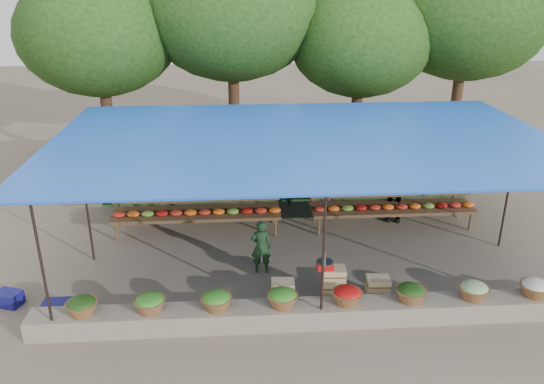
{
  "coord_description": "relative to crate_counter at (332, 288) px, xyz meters",
  "views": [
    {
      "loc": [
        -1.47,
        -10.98,
        5.99
      ],
      "look_at": [
        -0.68,
        0.2,
        1.48
      ],
      "focal_mm": 35.0,
      "sensor_mm": 36.0,
      "label": 1
    }
  ],
  "objects": [
    {
      "name": "blue_crate_back",
      "position": [
        -5.31,
        -0.09,
        -0.16
      ],
      "size": [
        0.51,
        0.37,
        0.3
      ],
      "primitive_type": "cube",
      "rotation": [
        0.0,
        0.0,
        -0.02
      ],
      "color": "navy",
      "rests_on": "ground"
    },
    {
      "name": "ground",
      "position": [
        -0.34,
        2.09,
        -0.31
      ],
      "size": [
        60.0,
        60.0,
        0.0
      ],
      "primitive_type": "plane",
      "color": "#625A48",
      "rests_on": "ground"
    },
    {
      "name": "tree_row",
      "position": [
        0.16,
        8.18,
        4.39
      ],
      "size": [
        16.51,
        5.5,
        7.12
      ],
      "color": "#311A12",
      "rests_on": "ground"
    },
    {
      "name": "fruit_table_right",
      "position": [
        2.17,
        3.44,
        0.3
      ],
      "size": [
        4.21,
        0.95,
        0.93
      ],
      "color": "#4D331F",
      "rests_on": "ground"
    },
    {
      "name": "stall_canopy",
      "position": [
        -0.34,
        2.16,
        2.36
      ],
      "size": [
        10.8,
        6.6,
        2.82
      ],
      "color": "black",
      "rests_on": "ground"
    },
    {
      "name": "blue_crate_front",
      "position": [
        -6.36,
        0.35,
        -0.17
      ],
      "size": [
        0.57,
        0.49,
        0.29
      ],
      "primitive_type": "cube",
      "rotation": [
        0.0,
        0.0,
        -0.35
      ],
      "color": "navy",
      "rests_on": "ground"
    },
    {
      "name": "stone_curb",
      "position": [
        -0.34,
        -0.66,
        -0.11
      ],
      "size": [
        10.6,
        0.55,
        0.4
      ],
      "primitive_type": "cube",
      "color": "#6C6656",
      "rests_on": "ground"
    },
    {
      "name": "vendor_seated",
      "position": [
        -1.33,
        1.27,
        0.3
      ],
      "size": [
        0.45,
        0.3,
        1.23
      ],
      "primitive_type": "imported",
      "rotation": [
        0.0,
        0.0,
        3.12
      ],
      "color": "#17331A",
      "rests_on": "ground"
    },
    {
      "name": "customer_right",
      "position": [
        2.3,
        3.73,
        0.56
      ],
      "size": [
        1.1,
        0.65,
        1.75
      ],
      "primitive_type": "imported",
      "rotation": [
        0.0,
        0.0,
        -0.24
      ],
      "color": "slate",
      "rests_on": "ground"
    },
    {
      "name": "crate_counter",
      "position": [
        0.0,
        0.0,
        0.0
      ],
      "size": [
        2.37,
        0.37,
        0.77
      ],
      "color": "tan",
      "rests_on": "ground"
    },
    {
      "name": "weighing_scale",
      "position": [
        -0.16,
        0.0,
        0.54
      ],
      "size": [
        0.32,
        0.32,
        0.34
      ],
      "color": "red",
      "rests_on": "crate_counter"
    },
    {
      "name": "customer_left",
      "position": [
        -3.59,
        4.36,
        0.57
      ],
      "size": [
        1.05,
        0.95,
        1.76
      ],
      "primitive_type": "imported",
      "rotation": [
        0.0,
        0.0,
        0.4
      ],
      "color": "slate",
      "rests_on": "ground"
    },
    {
      "name": "netting_backdrop",
      "position": [
        -0.34,
        5.24,
        0.94
      ],
      "size": [
        10.6,
        0.06,
        2.5
      ],
      "primitive_type": "cube",
      "color": "#17421D",
      "rests_on": "ground"
    },
    {
      "name": "customer_mid",
      "position": [
        0.61,
        4.13,
        0.58
      ],
      "size": [
        1.33,
        1.17,
        1.79
      ],
      "primitive_type": "imported",
      "rotation": [
        0.0,
        0.0,
        0.54
      ],
      "color": "slate",
      "rests_on": "ground"
    },
    {
      "name": "produce_baskets",
      "position": [
        -0.44,
        -0.66,
        0.25
      ],
      "size": [
        8.98,
        0.58,
        0.34
      ],
      "color": "brown",
      "rests_on": "stone_curb"
    },
    {
      "name": "fruit_table_left",
      "position": [
        -2.83,
        3.44,
        0.3
      ],
      "size": [
        4.21,
        0.95,
        0.93
      ],
      "color": "#4D331F",
      "rests_on": "ground"
    }
  ]
}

